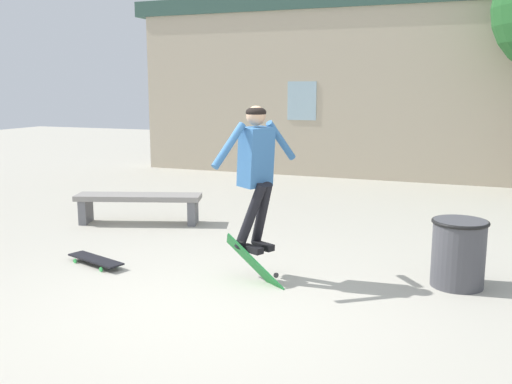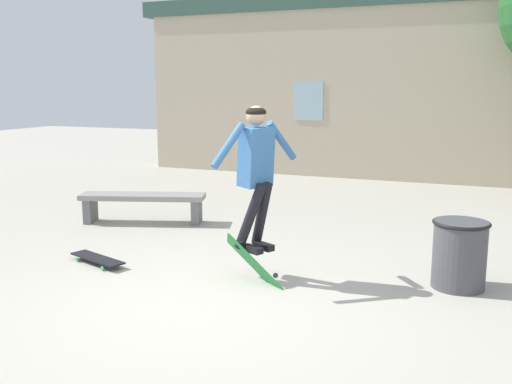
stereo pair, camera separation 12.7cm
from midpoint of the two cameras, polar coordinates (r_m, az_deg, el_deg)
ground_plane at (r=5.79m, az=-4.94°, el=-10.95°), size 40.00×40.00×0.00m
building_backdrop at (r=13.45m, az=10.99°, el=10.69°), size 12.06×0.52×5.28m
park_bench at (r=9.10m, az=-12.04°, el=-0.97°), size 1.98×1.04×0.46m
trash_bin at (r=6.45m, az=19.06°, el=-5.64°), size 0.59×0.59×0.73m
skater at (r=6.13m, az=-0.59°, el=2.73°), size 0.58×1.14×1.58m
skateboard_flipping at (r=6.28m, az=-0.71°, el=-7.25°), size 0.78×0.31×0.66m
skateboard_resting at (r=7.17m, az=-16.25°, el=-6.49°), size 0.87×0.46×0.08m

